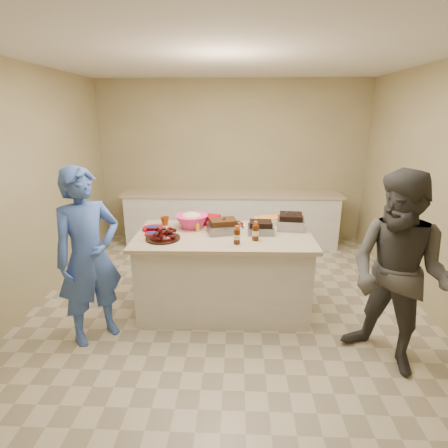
{
  "coord_description": "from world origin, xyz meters",
  "views": [
    {
      "loc": [
        0.1,
        -3.5,
        2.16
      ],
      "look_at": [
        -0.04,
        0.13,
        1.0
      ],
      "focal_mm": 28.0,
      "sensor_mm": 36.0,
      "label": 1
    }
  ],
  "objects_px": {
    "coleslaw_bowl": "(192,227)",
    "bbq_bottle_a": "(237,244)",
    "island": "(224,307)",
    "roasting_pan": "(290,228)",
    "plastic_cup": "(165,225)",
    "rib_platter": "(163,239)",
    "mustard_bottle": "(198,231)",
    "guest_blue": "(99,335)",
    "bbq_bottle_b": "(255,240)",
    "guest_gray": "(384,362)"
  },
  "relations": [
    {
      "from": "coleslaw_bowl",
      "to": "bbq_bottle_a",
      "type": "height_order",
      "value": "coleslaw_bowl"
    },
    {
      "from": "island",
      "to": "roasting_pan",
      "type": "distance_m",
      "value": 1.2
    },
    {
      "from": "plastic_cup",
      "to": "bbq_bottle_a",
      "type": "bearing_deg",
      "value": -34.74
    },
    {
      "from": "coleslaw_bowl",
      "to": "plastic_cup",
      "type": "bearing_deg",
      "value": 166.43
    },
    {
      "from": "roasting_pan",
      "to": "coleslaw_bowl",
      "type": "relative_size",
      "value": 0.8
    },
    {
      "from": "roasting_pan",
      "to": "plastic_cup",
      "type": "distance_m",
      "value": 1.46
    },
    {
      "from": "bbq_bottle_a",
      "to": "island",
      "type": "bearing_deg",
      "value": 116.37
    },
    {
      "from": "rib_platter",
      "to": "mustard_bottle",
      "type": "height_order",
      "value": "rib_platter"
    },
    {
      "from": "rib_platter",
      "to": "roasting_pan",
      "type": "distance_m",
      "value": 1.44
    },
    {
      "from": "island",
      "to": "guest_blue",
      "type": "bearing_deg",
      "value": -155.96
    },
    {
      "from": "rib_platter",
      "to": "roasting_pan",
      "type": "relative_size",
      "value": 1.23
    },
    {
      "from": "island",
      "to": "mustard_bottle",
      "type": "xyz_separation_m",
      "value": [
        -0.3,
        0.08,
        0.9
      ]
    },
    {
      "from": "roasting_pan",
      "to": "plastic_cup",
      "type": "bearing_deg",
      "value": -175.95
    },
    {
      "from": "coleslaw_bowl",
      "to": "mustard_bottle",
      "type": "height_order",
      "value": "coleslaw_bowl"
    },
    {
      "from": "bbq_bottle_b",
      "to": "guest_blue",
      "type": "relative_size",
      "value": 0.12
    },
    {
      "from": "rib_platter",
      "to": "guest_gray",
      "type": "xyz_separation_m",
      "value": [
        2.12,
        -0.7,
        -0.9
      ]
    },
    {
      "from": "mustard_bottle",
      "to": "guest_blue",
      "type": "xyz_separation_m",
      "value": [
        -0.96,
        -0.67,
        -0.9
      ]
    },
    {
      "from": "bbq_bottle_b",
      "to": "mustard_bottle",
      "type": "xyz_separation_m",
      "value": [
        -0.63,
        0.26,
        0.0
      ]
    },
    {
      "from": "rib_platter",
      "to": "guest_blue",
      "type": "bearing_deg",
      "value": -147.3
    },
    {
      "from": "island",
      "to": "guest_blue",
      "type": "xyz_separation_m",
      "value": [
        -1.25,
        -0.58,
        0.0
      ]
    },
    {
      "from": "mustard_bottle",
      "to": "bbq_bottle_b",
      "type": "bearing_deg",
      "value": -22.48
    },
    {
      "from": "mustard_bottle",
      "to": "guest_blue",
      "type": "distance_m",
      "value": 1.48
    },
    {
      "from": "bbq_bottle_b",
      "to": "island",
      "type": "bearing_deg",
      "value": 152.06
    },
    {
      "from": "bbq_bottle_b",
      "to": "plastic_cup",
      "type": "xyz_separation_m",
      "value": [
        -1.04,
        0.48,
        0.0
      ]
    },
    {
      "from": "coleslaw_bowl",
      "to": "mustard_bottle",
      "type": "bearing_deg",
      "value": -59.72
    },
    {
      "from": "roasting_pan",
      "to": "coleslaw_bowl",
      "type": "distance_m",
      "value": 1.12
    },
    {
      "from": "plastic_cup",
      "to": "guest_gray",
      "type": "height_order",
      "value": "plastic_cup"
    },
    {
      "from": "mustard_bottle",
      "to": "guest_blue",
      "type": "height_order",
      "value": "mustard_bottle"
    },
    {
      "from": "roasting_pan",
      "to": "guest_gray",
      "type": "distance_m",
      "value": 1.61
    },
    {
      "from": "rib_platter",
      "to": "plastic_cup",
      "type": "bearing_deg",
      "value": 98.99
    },
    {
      "from": "bbq_bottle_a",
      "to": "plastic_cup",
      "type": "xyz_separation_m",
      "value": [
        -0.85,
        0.59,
        0.0
      ]
    },
    {
      "from": "rib_platter",
      "to": "guest_blue",
      "type": "distance_m",
      "value": 1.17
    },
    {
      "from": "bbq_bottle_b",
      "to": "bbq_bottle_a",
      "type": "bearing_deg",
      "value": -150.25
    },
    {
      "from": "coleslaw_bowl",
      "to": "guest_blue",
      "type": "bearing_deg",
      "value": -137.52
    },
    {
      "from": "island",
      "to": "bbq_bottle_a",
      "type": "bearing_deg",
      "value": -64.52
    },
    {
      "from": "guest_blue",
      "to": "island",
      "type": "bearing_deg",
      "value": -19.06
    },
    {
      "from": "roasting_pan",
      "to": "bbq_bottle_a",
      "type": "distance_m",
      "value": 0.79
    },
    {
      "from": "island",
      "to": "rib_platter",
      "type": "bearing_deg",
      "value": -164.8
    },
    {
      "from": "roasting_pan",
      "to": "bbq_bottle_b",
      "type": "height_order",
      "value": "bbq_bottle_b"
    },
    {
      "from": "mustard_bottle",
      "to": "guest_gray",
      "type": "relative_size",
      "value": 0.07
    },
    {
      "from": "coleslaw_bowl",
      "to": "guest_blue",
      "type": "relative_size",
      "value": 0.21
    },
    {
      "from": "rib_platter",
      "to": "bbq_bottle_b",
      "type": "distance_m",
      "value": 0.96
    },
    {
      "from": "guest_blue",
      "to": "bbq_bottle_b",
      "type": "bearing_deg",
      "value": -29.66
    },
    {
      "from": "island",
      "to": "roasting_pan",
      "type": "height_order",
      "value": "roasting_pan"
    },
    {
      "from": "plastic_cup",
      "to": "island",
      "type": "bearing_deg",
      "value": -23.09
    },
    {
      "from": "roasting_pan",
      "to": "rib_platter",
      "type": "bearing_deg",
      "value": -156.55
    },
    {
      "from": "bbq_bottle_a",
      "to": "guest_gray",
      "type": "xyz_separation_m",
      "value": [
        1.35,
        -0.59,
        -0.9
      ]
    },
    {
      "from": "rib_platter",
      "to": "coleslaw_bowl",
      "type": "xyz_separation_m",
      "value": [
        0.25,
        0.4,
        0.0
      ]
    },
    {
      "from": "rib_platter",
      "to": "roasting_pan",
      "type": "height_order",
      "value": "rib_platter"
    },
    {
      "from": "island",
      "to": "mustard_bottle",
      "type": "height_order",
      "value": "mustard_bottle"
    }
  ]
}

